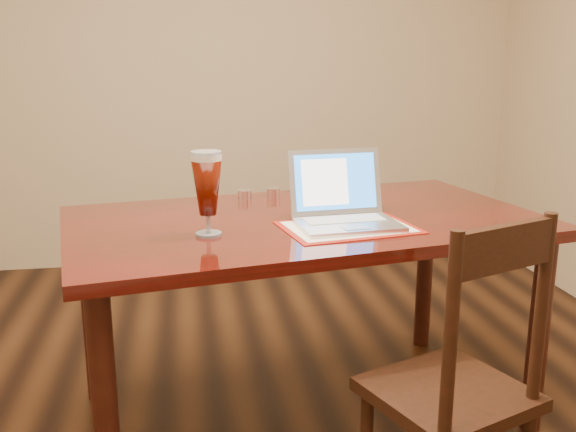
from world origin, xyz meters
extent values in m
cube|color=tan|center=(0.00, 2.50, 1.35)|extent=(4.50, 0.01, 2.70)
cube|color=#540C0B|center=(0.36, 0.37, 0.82)|extent=(1.94, 1.31, 0.04)
cylinder|color=#36150D|center=(-0.36, -0.18, 0.40)|extent=(0.08, 0.08, 0.79)
cylinder|color=#36150D|center=(1.22, 0.10, 0.40)|extent=(0.08, 0.08, 0.79)
cylinder|color=#36150D|center=(-0.51, 0.63, 0.40)|extent=(0.08, 0.08, 0.79)
cylinder|color=#36150D|center=(1.08, 0.92, 0.40)|extent=(0.08, 0.08, 0.79)
cube|color=maroon|center=(0.48, 0.19, 0.84)|extent=(0.52, 0.41, 0.00)
cube|color=white|center=(0.48, 0.19, 0.84)|extent=(0.47, 0.36, 0.00)
cube|color=silver|center=(0.48, 0.18, 0.85)|extent=(0.38, 0.28, 0.02)
cube|color=#B4B3B8|center=(0.48, 0.23, 0.86)|extent=(0.30, 0.14, 0.00)
cube|color=silver|center=(0.49, 0.11, 0.86)|extent=(0.10, 0.07, 0.00)
cube|color=silver|center=(0.47, 0.34, 0.98)|extent=(0.37, 0.10, 0.24)
cube|color=blue|center=(0.47, 0.33, 0.98)|extent=(0.32, 0.08, 0.20)
cube|color=white|center=(0.42, 0.33, 0.98)|extent=(0.18, 0.06, 0.17)
cylinder|color=silver|center=(-0.02, 0.16, 0.84)|extent=(0.09, 0.09, 0.01)
cylinder|color=silver|center=(-0.02, 0.16, 0.88)|extent=(0.02, 0.02, 0.06)
cylinder|color=beige|center=(-0.02, 0.16, 1.11)|extent=(0.10, 0.10, 0.02)
cylinder|color=silver|center=(-0.02, 0.16, 1.13)|extent=(0.10, 0.10, 0.01)
cylinder|color=white|center=(0.16, 0.73, 0.86)|extent=(0.06, 0.06, 0.04)
cylinder|color=white|center=(0.29, 0.75, 0.86)|extent=(0.06, 0.06, 0.04)
cube|color=black|center=(0.67, -0.33, 0.45)|extent=(0.56, 0.54, 0.04)
cylinder|color=black|center=(0.77, -0.11, 0.21)|extent=(0.04, 0.04, 0.43)
cylinder|color=black|center=(0.56, -0.55, 0.75)|extent=(0.04, 0.04, 0.56)
cylinder|color=black|center=(0.89, -0.42, 0.75)|extent=(0.04, 0.04, 0.56)
cube|color=black|center=(0.73, -0.49, 0.95)|extent=(0.34, 0.16, 0.12)
camera|label=1|loc=(-0.10, -1.99, 1.44)|focal=40.00mm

